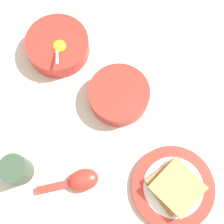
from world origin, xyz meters
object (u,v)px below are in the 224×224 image
(toast_sandwich, at_px, (176,187))
(congee_bowl, at_px, (119,95))
(soup_spoon, at_px, (79,181))
(drinking_cup, at_px, (16,170))
(egg_bowl, at_px, (58,46))
(toast_plate, at_px, (173,187))

(toast_sandwich, distance_m, congee_bowl, 0.28)
(soup_spoon, bearing_deg, drinking_cup, 169.84)
(egg_bowl, bearing_deg, soup_spoon, -80.11)
(egg_bowl, relative_size, drinking_cup, 2.22)
(egg_bowl, height_order, toast_plate, egg_bowl)
(egg_bowl, relative_size, congee_bowl, 1.08)
(egg_bowl, distance_m, drinking_cup, 0.36)
(egg_bowl, relative_size, toast_plate, 0.85)
(toast_sandwich, xyz_separation_m, drinking_cup, (-0.39, 0.05, 0.01))
(toast_sandwich, distance_m, soup_spoon, 0.24)
(egg_bowl, distance_m, toast_sandwich, 0.49)
(egg_bowl, height_order, congee_bowl, egg_bowl)
(congee_bowl, height_order, drinking_cup, drinking_cup)
(soup_spoon, relative_size, congee_bowl, 0.99)
(toast_plate, xyz_separation_m, toast_sandwich, (0.00, -0.00, 0.02))
(toast_plate, distance_m, congee_bowl, 0.28)
(toast_sandwich, xyz_separation_m, soup_spoon, (-0.24, 0.02, -0.02))
(toast_sandwich, distance_m, drinking_cup, 0.39)
(soup_spoon, relative_size, drinking_cup, 2.03)
(egg_bowl, bearing_deg, drinking_cup, -104.00)
(drinking_cup, bearing_deg, toast_plate, -6.80)
(toast_plate, xyz_separation_m, congee_bowl, (-0.13, 0.24, 0.02))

